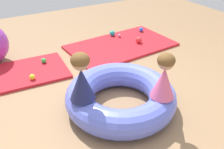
# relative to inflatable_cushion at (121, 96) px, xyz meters

# --- Properties ---
(ground_plane) EXTENTS (8.00, 8.00, 0.00)m
(ground_plane) POSITION_rel_inflatable_cushion_xyz_m (0.03, -0.01, -0.15)
(ground_plane) COLOR #93704C
(gym_mat_near_left) EXTENTS (1.62, 0.90, 0.04)m
(gym_mat_near_left) POSITION_rel_inflatable_cushion_xyz_m (-1.00, 1.31, -0.13)
(gym_mat_near_left) COLOR red
(gym_mat_near_left) RESTS_ON ground
(gym_mat_front) EXTENTS (1.84, 1.17, 0.04)m
(gym_mat_front) POSITION_rel_inflatable_cushion_xyz_m (0.86, 1.42, -0.13)
(gym_mat_front) COLOR red
(gym_mat_front) RESTS_ON ground
(inflatable_cushion) EXTENTS (1.25, 1.25, 0.31)m
(inflatable_cushion) POSITION_rel_inflatable_cushion_xyz_m (0.00, 0.00, 0.00)
(inflatable_cushion) COLOR #6070E5
(inflatable_cushion) RESTS_ON ground
(child_in_navy) EXTENTS (0.34, 0.34, 0.51)m
(child_in_navy) POSITION_rel_inflatable_cushion_xyz_m (-0.46, -0.02, 0.40)
(child_in_navy) COLOR navy
(child_in_navy) RESTS_ON inflatable_cushion
(child_in_pink) EXTENTS (0.33, 0.33, 0.48)m
(child_in_pink) POSITION_rel_inflatable_cushion_xyz_m (0.26, -0.38, 0.39)
(child_in_pink) COLOR #E5608E
(child_in_pink) RESTS_ON inflatable_cushion
(play_ball_green) EXTENTS (0.07, 0.07, 0.07)m
(play_ball_green) POSITION_rel_inflatable_cushion_xyz_m (-0.49, 1.42, -0.08)
(play_ball_green) COLOR green
(play_ball_green) RESTS_ON gym_mat_near_left
(play_ball_red) EXTENTS (0.11, 0.11, 0.11)m
(play_ball_red) POSITION_rel_inflatable_cushion_xyz_m (1.17, 1.33, -0.06)
(play_ball_red) COLOR red
(play_ball_red) RESTS_ON gym_mat_front
(play_ball_pink) EXTENTS (0.06, 0.06, 0.06)m
(play_ball_pink) POSITION_rel_inflatable_cushion_xyz_m (1.00, 1.72, -0.08)
(play_ball_pink) COLOR pink
(play_ball_pink) RESTS_ON gym_mat_front
(play_ball_teal) EXTENTS (0.10, 0.10, 0.10)m
(play_ball_teal) POSITION_rel_inflatable_cushion_xyz_m (0.92, 1.84, -0.06)
(play_ball_teal) COLOR teal
(play_ball_teal) RESTS_ON gym_mat_front
(play_ball_yellow) EXTENTS (0.08, 0.08, 0.08)m
(play_ball_yellow) POSITION_rel_inflatable_cushion_xyz_m (-0.75, 1.03, -0.07)
(play_ball_yellow) COLOR yellow
(play_ball_yellow) RESTS_ON gym_mat_near_left
(play_ball_blue_second) EXTENTS (0.08, 0.08, 0.08)m
(play_ball_blue_second) POSITION_rel_inflatable_cushion_xyz_m (1.51, 1.75, -0.07)
(play_ball_blue_second) COLOR blue
(play_ball_blue_second) RESTS_ON gym_mat_front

